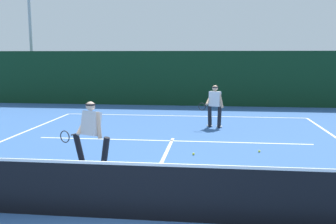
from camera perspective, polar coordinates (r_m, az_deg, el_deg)
name	(u,v)px	position (r m, az deg, el deg)	size (l,w,h in m)	color
ground_plane	(135,219)	(6.72, -5.03, -15.78)	(80.00, 80.00, 0.00)	#355E9E
court_line_baseline_far	(184,116)	(17.42, 2.36, -0.58)	(10.94, 0.10, 0.01)	white
court_line_service	(172,141)	(12.38, 0.57, -4.34)	(8.92, 0.10, 0.01)	white
court_line_centre	(160,165)	(9.68, -1.19, -8.02)	(0.10, 6.40, 0.01)	white
tennis_net	(134,190)	(6.52, -5.09, -11.65)	(11.98, 0.09, 1.12)	#1E4723
player_near	(91,132)	(9.41, -11.51, -2.94)	(1.18, 0.84, 1.67)	black
player_far	(215,104)	(14.65, 7.00, 1.16)	(0.97, 0.88, 1.63)	black
tennis_ball	(194,154)	(10.67, 3.85, -6.29)	(0.07, 0.07, 0.07)	#D1E033
tennis_ball_extra	(259,151)	(11.25, 13.54, -5.74)	(0.07, 0.07, 0.07)	#D1E033
back_fence_windscreen	(189,79)	(20.87, 3.13, 5.04)	(23.37, 0.12, 2.99)	black
light_pole	(30,24)	(25.43, -20.00, 12.25)	(0.55, 0.44, 7.57)	#9EA39E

